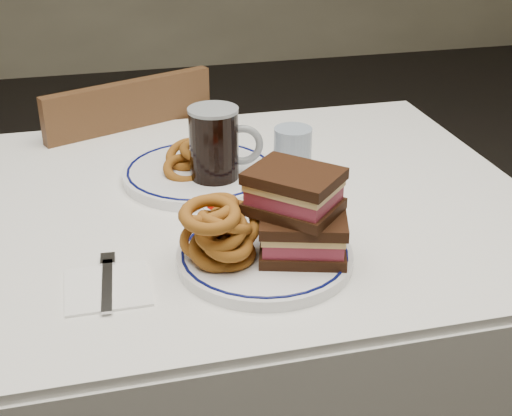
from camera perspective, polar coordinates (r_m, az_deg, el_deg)
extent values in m
cube|color=white|center=(1.25, -6.54, -0.40)|extent=(1.26, 0.86, 0.03)
cylinder|color=#492A17|center=(1.85, 9.38, -4.31)|extent=(0.06, 0.06, 0.71)
cube|color=white|center=(1.49, 18.41, -0.62)|extent=(0.01, 0.86, 0.17)
cube|color=white|center=(1.67, -8.45, 3.60)|extent=(1.26, 0.01, 0.17)
cube|color=#492A17|center=(1.90, -11.56, -1.96)|extent=(0.51, 0.51, 0.04)
cylinder|color=#492A17|center=(2.20, -9.01, -3.82)|extent=(0.03, 0.03, 0.38)
cylinder|color=#492A17|center=(1.95, -4.29, -7.97)|extent=(0.03, 0.03, 0.38)
cylinder|color=#492A17|center=(2.09, -17.23, -6.48)|extent=(0.03, 0.03, 0.38)
cylinder|color=#492A17|center=(1.83, -13.45, -11.35)|extent=(0.03, 0.03, 0.38)
cube|color=#492A17|center=(1.65, -9.62, 2.74)|extent=(0.38, 0.18, 0.43)
cylinder|color=white|center=(1.06, 0.69, -3.94)|extent=(0.26, 0.26, 0.02)
torus|color=#0A0F4D|center=(1.06, 0.70, -3.53)|extent=(0.25, 0.25, 0.00)
cube|color=black|center=(1.05, 3.73, -3.33)|extent=(0.15, 0.13, 0.02)
cube|color=#A32F43|center=(1.04, 3.76, -2.44)|extent=(0.14, 0.12, 0.02)
cube|color=#E2B265|center=(1.03, 3.79, -1.68)|extent=(0.14, 0.12, 0.01)
cube|color=black|center=(1.03, 3.81, -1.02)|extent=(0.15, 0.13, 0.02)
cube|color=black|center=(1.03, 3.03, 0.13)|extent=(0.16, 0.16, 0.02)
cube|color=#A32F43|center=(1.02, 3.05, 1.07)|extent=(0.15, 0.15, 0.02)
cube|color=#E2B265|center=(1.01, 3.08, 1.86)|extent=(0.15, 0.15, 0.01)
cube|color=black|center=(1.01, 3.09, 2.55)|extent=(0.16, 0.16, 0.02)
torus|color=brown|center=(1.04, -2.28, -3.61)|extent=(0.08, 0.08, 0.02)
torus|color=brown|center=(1.03, -3.24, -3.35)|extent=(0.08, 0.08, 0.05)
torus|color=brown|center=(1.04, -4.17, -2.48)|extent=(0.08, 0.07, 0.05)
torus|color=brown|center=(1.01, -2.31, -2.78)|extent=(0.08, 0.08, 0.04)
torus|color=brown|center=(1.03, -1.97, -1.46)|extent=(0.10, 0.09, 0.08)
torus|color=brown|center=(1.00, -2.81, -1.78)|extent=(0.09, 0.08, 0.06)
torus|color=brown|center=(1.01, -2.51, -1.16)|extent=(0.09, 0.08, 0.06)
torus|color=brown|center=(1.02, -3.82, -0.13)|extent=(0.09, 0.09, 0.05)
torus|color=brown|center=(0.99, -3.70, -0.53)|extent=(0.09, 0.09, 0.03)
cylinder|color=white|center=(1.13, -2.72, -0.52)|extent=(0.06, 0.06, 0.04)
cylinder|color=#900702|center=(1.12, -2.73, 0.03)|extent=(0.05, 0.05, 0.01)
cylinder|color=black|center=(1.27, -3.38, 4.74)|extent=(0.09, 0.09, 0.15)
cylinder|color=gray|center=(1.25, -3.47, 7.84)|extent=(0.09, 0.09, 0.01)
torus|color=gray|center=(1.28, -1.10, 5.05)|extent=(0.08, 0.02, 0.08)
cylinder|color=#92A5BC|center=(1.29, 2.94, 4.13)|extent=(0.07, 0.07, 0.11)
cylinder|color=white|center=(1.33, -4.53, 2.75)|extent=(0.29, 0.29, 0.02)
torus|color=#0A0F4D|center=(1.33, -4.55, 3.12)|extent=(0.27, 0.27, 0.01)
torus|color=brown|center=(1.31, -5.76, 3.10)|extent=(0.08, 0.08, 0.05)
torus|color=brown|center=(1.35, -5.60, 4.29)|extent=(0.09, 0.08, 0.07)
torus|color=brown|center=(1.33, -4.46, 4.53)|extent=(0.08, 0.08, 0.04)
cube|color=white|center=(1.03, -11.80, -6.24)|extent=(0.12, 0.12, 0.00)
cube|color=silver|center=(1.02, -11.82, -6.05)|extent=(0.02, 0.14, 0.00)
cube|color=silver|center=(1.09, -11.78, -4.00)|extent=(0.02, 0.03, 0.00)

